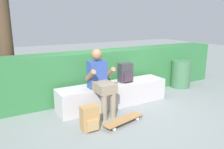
% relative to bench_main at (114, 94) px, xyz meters
% --- Properties ---
extents(ground_plane, '(24.00, 24.00, 0.00)m').
position_rel_bench_main_xyz_m(ground_plane, '(0.00, -0.42, -0.23)').
color(ground_plane, gray).
extents(bench_main, '(2.35, 0.52, 0.46)m').
position_rel_bench_main_xyz_m(bench_main, '(0.00, 0.00, 0.00)').
color(bench_main, '#AFA9AA').
rests_on(bench_main, ground).
extents(person_skater, '(0.49, 0.62, 1.21)m').
position_rel_bench_main_xyz_m(person_skater, '(-0.41, -0.22, 0.43)').
color(person_skater, '#2D4793').
rests_on(person_skater, ground).
extents(skateboard_near_person, '(0.82, 0.37, 0.09)m').
position_rel_bench_main_xyz_m(skateboard_near_person, '(-0.30, -0.85, -0.15)').
color(skateboard_near_person, olive).
rests_on(skateboard_near_person, ground).
extents(backpack_on_bench, '(0.28, 0.23, 0.40)m').
position_rel_bench_main_xyz_m(backpack_on_bench, '(0.28, -0.01, 0.42)').
color(backpack_on_bench, '#333338').
rests_on(backpack_on_bench, bench_main).
extents(backpack_on_ground, '(0.28, 0.23, 0.40)m').
position_rel_bench_main_xyz_m(backpack_on_ground, '(-0.88, -0.75, -0.04)').
color(backpack_on_ground, '#A37A47').
rests_on(backpack_on_ground, ground).
extents(hedge_row, '(6.06, 0.56, 1.05)m').
position_rel_bench_main_xyz_m(hedge_row, '(0.34, 0.68, 0.29)').
color(hedge_row, '#2E6C39').
rests_on(hedge_row, ground).
extents(trash_bin, '(0.50, 0.50, 0.71)m').
position_rel_bench_main_xyz_m(trash_bin, '(2.16, 0.23, 0.12)').
color(trash_bin, '#3D6B47').
rests_on(trash_bin, ground).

